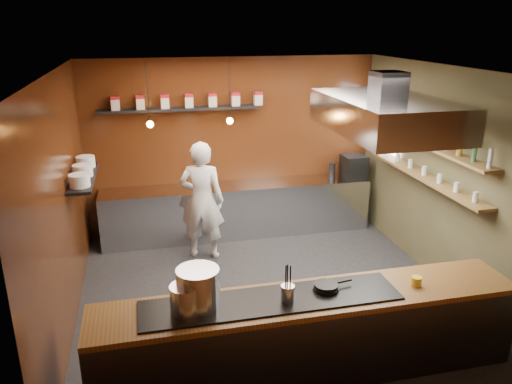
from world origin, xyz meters
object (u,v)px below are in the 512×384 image
object	(u,v)px
stockpot_large	(198,288)
stockpot_small	(186,299)
chef	(202,201)
espresso_machine	(354,166)
extractor_hood	(386,114)

from	to	relation	value
stockpot_large	stockpot_small	bearing A→B (deg)	-149.96
stockpot_small	chef	size ratio (longest dim) A/B	0.16
stockpot_large	espresso_machine	size ratio (longest dim) A/B	1.03
stockpot_small	extractor_hood	bearing A→B (deg)	26.09
extractor_hood	chef	bearing A→B (deg)	137.71
espresso_machine	chef	world-z (taller)	chef
stockpot_small	stockpot_large	bearing A→B (deg)	30.04
extractor_hood	stockpot_small	xyz separation A→B (m)	(-2.54, -1.24, -1.42)
extractor_hood	stockpot_small	distance (m)	3.17
espresso_machine	stockpot_small	bearing A→B (deg)	-134.59
stockpot_large	espresso_machine	bearing A→B (deg)	49.04
extractor_hood	stockpot_small	world-z (taller)	extractor_hood
espresso_machine	chef	distance (m)	2.90
extractor_hood	stockpot_large	size ratio (longest dim) A/B	4.83
stockpot_large	espresso_machine	xyz separation A→B (m)	(3.22, 3.71, -0.04)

